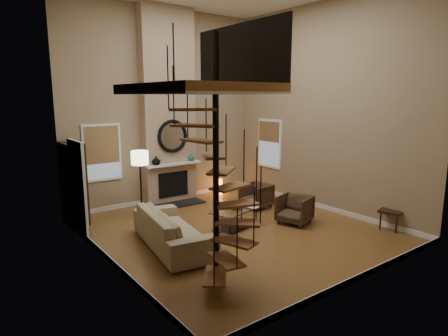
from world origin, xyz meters
TOP-DOWN VIEW (x-y plane):
  - ground at (0.00, 0.00)m, footprint 6.00×6.50m
  - back_wall at (0.00, 3.25)m, footprint 6.00×0.02m
  - front_wall at (0.00, -3.25)m, footprint 6.00×0.02m
  - left_wall at (-3.00, 0.00)m, footprint 0.02×6.50m
  - right_wall at (3.00, 0.00)m, footprint 0.02×6.50m
  - baseboard_back at (0.00, 3.24)m, footprint 6.00×0.02m
  - baseboard_front at (0.00, -3.24)m, footprint 6.00×0.02m
  - baseboard_left at (-2.99, 0.00)m, footprint 0.02×6.50m
  - baseboard_right at (2.99, 0.00)m, footprint 0.02×6.50m
  - chimney_breast at (0.00, 3.06)m, footprint 1.60×0.38m
  - hearth at (0.00, 2.57)m, footprint 1.50×0.60m
  - firebox at (0.00, 2.86)m, footprint 0.95×0.02m
  - mantel at (0.00, 2.78)m, footprint 1.70×0.18m
  - mirror_frame at (0.00, 2.84)m, footprint 0.94×0.10m
  - mirror_disc at (0.00, 2.85)m, footprint 0.80×0.01m
  - vase_left at (-0.55, 2.82)m, footprint 0.24×0.24m
  - vase_right at (0.60, 2.82)m, footprint 0.20×0.20m
  - window_back at (-1.90, 3.22)m, footprint 1.02×0.06m
  - window_right at (2.97, 2.00)m, footprint 0.06×1.02m
  - entry_door at (-2.95, 1.80)m, footprint 0.10×1.05m
  - loft at (-2.04, -1.80)m, footprint 1.70×2.20m
  - spiral_stair at (-1.78, -1.79)m, footprint 1.47×1.47m
  - hutch at (-2.81, 2.78)m, footprint 0.43×0.92m
  - sofa at (-1.67, -0.03)m, footprint 1.36×2.62m
  - armchair_near at (1.64, 1.03)m, footprint 0.80×0.78m
  - armchair_far at (1.53, -0.50)m, footprint 0.95×0.93m
  - coffee_table at (0.11, 0.08)m, footprint 1.37×0.92m
  - bowl at (0.11, 0.13)m, footprint 0.41×0.41m
  - book at (0.46, -0.07)m, footprint 0.27×0.32m
  - floor_lamp at (-1.34, 2.13)m, footprint 0.43×0.43m
  - accent_lamp at (1.65, 2.81)m, footprint 0.13×0.13m
  - side_chair at (3.02, -2.16)m, footprint 0.59×0.59m

SIDE VIEW (x-z plane):
  - ground at x=0.00m, z-range -0.01..0.00m
  - hearth at x=0.00m, z-range 0.00..0.04m
  - baseboard_back at x=0.00m, z-range 0.00..0.12m
  - baseboard_front at x=0.00m, z-range 0.00..0.12m
  - baseboard_left at x=-2.99m, z-range 0.00..0.12m
  - baseboard_right at x=2.99m, z-range 0.00..0.12m
  - accent_lamp at x=1.65m, z-range 0.01..0.49m
  - coffee_table at x=0.11m, z-range 0.05..0.51m
  - armchair_near at x=1.64m, z-range 0.02..0.69m
  - armchair_far at x=1.53m, z-range 0.01..0.70m
  - sofa at x=-1.67m, z-range 0.03..0.76m
  - book at x=0.46m, z-range 0.45..0.48m
  - bowl at x=0.11m, z-range 0.45..0.55m
  - side_chair at x=3.02m, z-range 0.02..1.03m
  - firebox at x=0.00m, z-range 0.19..0.91m
  - hutch at x=-2.81m, z-range -0.07..1.97m
  - entry_door at x=-2.95m, z-range -0.03..2.13m
  - mantel at x=0.00m, z-range 1.12..1.18m
  - vase_right at x=0.60m, z-range 1.18..1.39m
  - vase_left at x=-0.55m, z-range 1.18..1.43m
  - floor_lamp at x=-1.34m, z-range 0.53..2.29m
  - window_back at x=-1.90m, z-range 0.86..2.38m
  - window_right at x=2.97m, z-range 0.87..2.39m
  - spiral_stair at x=-1.78m, z-range -0.25..3.81m
  - mirror_frame at x=0.00m, z-range 1.48..2.42m
  - mirror_disc at x=0.00m, z-range 1.55..2.35m
  - back_wall at x=0.00m, z-range 0.00..5.50m
  - front_wall at x=0.00m, z-range 0.00..5.50m
  - left_wall at x=-3.00m, z-range 0.00..5.50m
  - right_wall at x=3.00m, z-range 0.00..5.50m
  - chimney_breast at x=0.00m, z-range 0.00..5.50m
  - loft at x=-2.04m, z-range 2.69..3.78m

